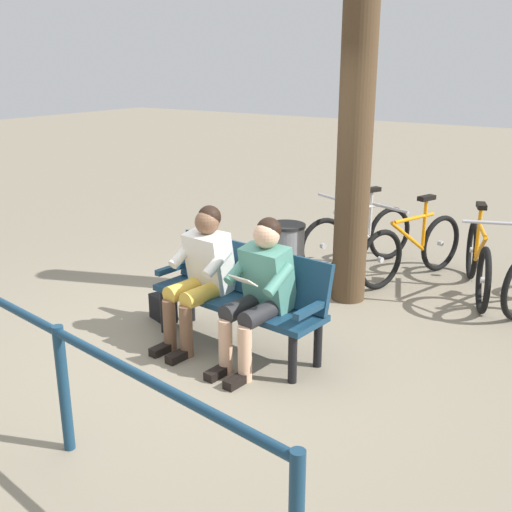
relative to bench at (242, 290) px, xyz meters
The scene contains 11 objects.
ground_plane 0.62m from the bench, 46.23° to the left, with size 40.00×40.00×0.00m, color gray.
bench is the anchor object (origin of this frame).
person_reading 0.39m from the bench, 147.02° to the left, with size 0.52×0.79×1.20m.
person_companion 0.39m from the bench, 21.34° to the left, with size 0.52×0.79×1.20m.
handbag 1.01m from the bench, ahead, with size 0.30×0.14×0.24m, color black.
tree_trunk 1.84m from the bench, 100.49° to the right, with size 0.34×0.34×3.07m, color #4C3823.
litter_bin 1.28m from the bench, 75.69° to the right, with size 0.40×0.40×0.77m.
bicycle_red 2.73m from the bench, 119.34° to the right, with size 0.70×1.59×0.94m.
bicycle_green 2.50m from the bench, 103.98° to the right, with size 0.67×1.61×0.94m.
bicycle_black 2.52m from the bench, 87.76° to the right, with size 0.77×1.55×0.94m.
railing_fence 1.85m from the bench, 88.25° to the left, with size 3.70×0.60×0.85m.
Camera 1 is at (-3.05, 3.74, 2.37)m, focal length 43.34 mm.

